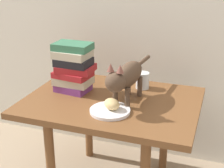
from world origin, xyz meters
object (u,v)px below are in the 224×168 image
(side_table, at_px, (112,111))
(book_stack, at_px, (73,67))
(bread_roll, at_px, (112,104))
(plate, at_px, (110,111))
(cat, at_px, (126,77))
(candle_jar, at_px, (143,81))

(side_table, height_order, book_stack, book_stack)
(bread_roll, bearing_deg, plate, -156.99)
(bread_roll, bearing_deg, side_table, 109.08)
(cat, height_order, book_stack, book_stack)
(book_stack, xyz_separation_m, candle_jar, (0.32, 0.15, -0.09))
(side_table, xyz_separation_m, cat, (0.07, -0.02, 0.20))
(book_stack, distance_m, candle_jar, 0.37)
(side_table, relative_size, candle_jar, 9.78)
(side_table, bearing_deg, cat, -12.29)
(side_table, xyz_separation_m, candle_jar, (0.10, 0.19, 0.10))
(bread_roll, distance_m, book_stack, 0.33)
(bread_roll, relative_size, candle_jar, 0.94)
(bread_roll, relative_size, book_stack, 0.32)
(book_stack, relative_size, candle_jar, 2.94)
(side_table, height_order, cat, cat)
(plate, xyz_separation_m, book_stack, (-0.26, 0.18, 0.12))
(plate, distance_m, candle_jar, 0.34)
(plate, height_order, cat, cat)
(plate, relative_size, bread_roll, 2.26)
(side_table, bearing_deg, candle_jar, 62.10)
(book_stack, bearing_deg, plate, -34.31)
(side_table, distance_m, candle_jar, 0.24)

